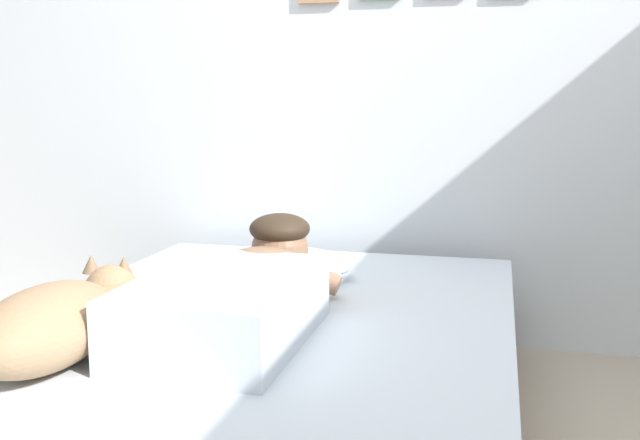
# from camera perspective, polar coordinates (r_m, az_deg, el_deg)

# --- Properties ---
(back_wall) EXTENTS (4.38, 0.12, 2.50)m
(back_wall) POSITION_cam_1_polar(r_m,az_deg,el_deg) (3.16, 7.30, 13.07)
(back_wall) COLOR silver
(back_wall) RESTS_ON ground
(bed) EXTENTS (1.49, 2.05, 0.41)m
(bed) POSITION_cam_1_polar(r_m,az_deg,el_deg) (2.23, -4.52, -12.87)
(bed) COLOR #726051
(bed) RESTS_ON ground
(pillow) EXTENTS (0.52, 0.32, 0.11)m
(pillow) POSITION_cam_1_polar(r_m,az_deg,el_deg) (2.63, -2.98, -3.38)
(pillow) COLOR silver
(pillow) RESTS_ON bed
(person_lying) EXTENTS (0.43, 0.92, 0.27)m
(person_lying) POSITION_cam_1_polar(r_m,az_deg,el_deg) (2.07, -6.13, -5.51)
(person_lying) COLOR silver
(person_lying) RESTS_ON bed
(dog) EXTENTS (0.26, 0.57, 0.21)m
(dog) POSITION_cam_1_polar(r_m,az_deg,el_deg) (1.89, -20.02, -7.54)
(dog) COLOR #9E7A56
(dog) RESTS_ON bed
(coffee_cup) EXTENTS (0.12, 0.09, 0.07)m
(coffee_cup) POSITION_cam_1_polar(r_m,az_deg,el_deg) (2.48, 0.03, -4.56)
(coffee_cup) COLOR white
(coffee_cup) RESTS_ON bed
(cell_phone) EXTENTS (0.07, 0.14, 0.01)m
(cell_phone) POSITION_cam_1_polar(r_m,az_deg,el_deg) (1.90, -8.03, -10.16)
(cell_phone) COLOR black
(cell_phone) RESTS_ON bed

